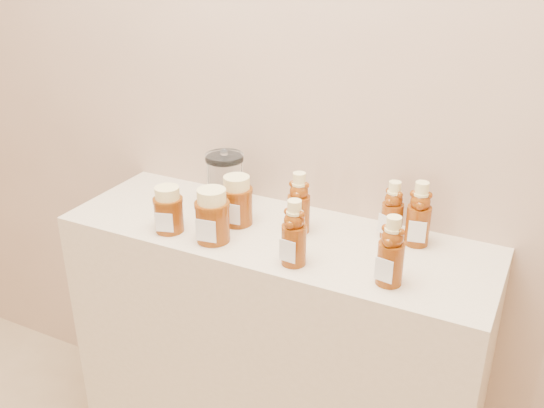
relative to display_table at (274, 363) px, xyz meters
The scene contains 11 objects.
wall_back 0.92m from the display_table, 90.00° to the left, with size 3.50×0.02×2.70m, color tan.
display_table is the anchor object (origin of this frame).
bear_bottle_back_left 0.55m from the display_table, 34.58° to the left, with size 0.07×0.07×0.19m, color #632707, non-canonical shape.
bear_bottle_back_mid 0.63m from the display_table, 22.11° to the left, with size 0.06×0.06×0.18m, color #632707, non-canonical shape.
bear_bottle_back_right 0.67m from the display_table, 17.13° to the left, with size 0.07×0.07×0.20m, color #632707, non-canonical shape.
bear_bottle_front_left 0.57m from the display_table, 47.32° to the right, with size 0.07×0.07×0.19m, color #632707, non-canonical shape.
bear_bottle_front_right 0.66m from the display_table, 17.10° to the right, with size 0.07×0.07×0.20m, color #632707, non-canonical shape.
honey_jar_left 0.59m from the display_table, 155.66° to the right, with size 0.08×0.08×0.13m, color #632707, non-canonical shape.
honey_jar_back 0.53m from the display_table, behind, with size 0.09×0.09×0.14m, color #632707, non-canonical shape.
honey_jar_front 0.55m from the display_table, 137.91° to the right, with size 0.09×0.09×0.15m, color #632707, non-canonical shape.
glass_canister 0.59m from the display_table, 155.32° to the left, with size 0.11×0.11×0.17m, color white, non-canonical shape.
Camera 1 is at (0.66, 0.23, 1.67)m, focal length 40.00 mm.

